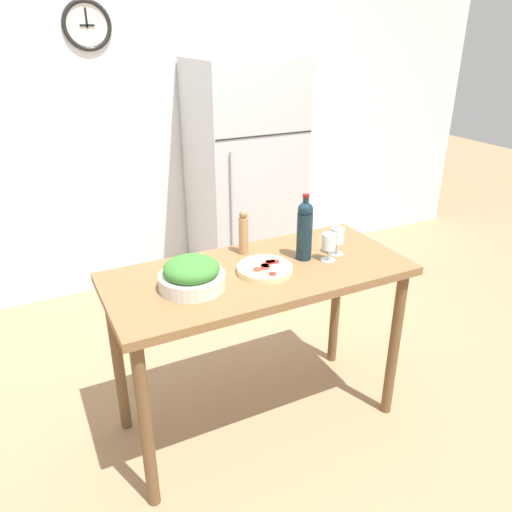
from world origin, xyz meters
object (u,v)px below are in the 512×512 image
object	(u,v)px
wine_bottle	(305,229)
salad_bowl	(192,275)
homemade_pizza	(265,268)
refrigerator	(245,178)
wine_glass_near	(329,243)
wine_glass_far	(337,237)
pepper_mill	(244,233)

from	to	relation	value
wine_bottle	salad_bowl	world-z (taller)	wine_bottle
homemade_pizza	refrigerator	bearing A→B (deg)	67.77
wine_glass_near	wine_glass_far	distance (m)	0.09
salad_bowl	homemade_pizza	world-z (taller)	salad_bowl
wine_bottle	wine_glass_far	world-z (taller)	wine_bottle
wine_bottle	pepper_mill	xyz separation A→B (m)	(-0.24, 0.19, -0.04)
wine_glass_near	pepper_mill	size ratio (longest dim) A/B	0.61
pepper_mill	salad_bowl	size ratio (longest dim) A/B	0.79
wine_glass_near	wine_glass_far	size ratio (longest dim) A/B	1.00
wine_glass_near	salad_bowl	world-z (taller)	salad_bowl
refrigerator	salad_bowl	xyz separation A→B (m)	(-1.00, -1.58, 0.09)
homemade_pizza	wine_bottle	bearing A→B (deg)	11.27
wine_bottle	wine_glass_near	world-z (taller)	wine_bottle
wine_glass_far	salad_bowl	world-z (taller)	salad_bowl
wine_bottle	homemade_pizza	world-z (taller)	wine_bottle
refrigerator	salad_bowl	bearing A→B (deg)	-122.49
pepper_mill	homemade_pizza	bearing A→B (deg)	-90.52
wine_glass_far	homemade_pizza	bearing A→B (deg)	-177.39
wine_bottle	salad_bowl	xyz separation A→B (m)	(-0.60, -0.04, -0.09)
refrigerator	homemade_pizza	bearing A→B (deg)	-112.23
pepper_mill	salad_bowl	distance (m)	0.43
wine_bottle	wine_glass_near	distance (m)	0.14
salad_bowl	homemade_pizza	xyz separation A→B (m)	(0.36, -0.00, -0.05)
refrigerator	pepper_mill	world-z (taller)	refrigerator
pepper_mill	salad_bowl	world-z (taller)	pepper_mill
wine_bottle	wine_glass_near	bearing A→B (deg)	-37.61
wine_glass_far	pepper_mill	xyz separation A→B (m)	(-0.42, 0.22, 0.02)
wine_glass_near	salad_bowl	size ratio (longest dim) A/B	0.48
wine_bottle	pepper_mill	size ratio (longest dim) A/B	1.44
wine_bottle	salad_bowl	bearing A→B (deg)	-175.80
refrigerator	wine_glass_far	distance (m)	1.58
wine_glass_far	homemade_pizza	size ratio (longest dim) A/B	0.53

